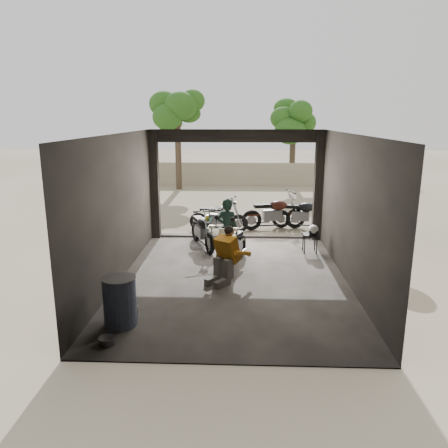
# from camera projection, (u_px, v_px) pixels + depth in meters

# --- Properties ---
(ground) EXTENTS (80.00, 80.00, 0.00)m
(ground) POSITION_uv_depth(u_px,v_px,m) (233.00, 279.00, 9.79)
(ground) COLOR #7A6D56
(ground) RESTS_ON ground
(garage) EXTENTS (7.00, 7.13, 3.20)m
(garage) POSITION_uv_depth(u_px,v_px,m) (234.00, 218.00, 10.01)
(garage) COLOR #2D2B28
(garage) RESTS_ON ground
(boundary_wall) EXTENTS (18.00, 0.30, 1.20)m
(boundary_wall) POSITION_uv_depth(u_px,v_px,m) (239.00, 174.00, 23.23)
(boundary_wall) COLOR gray
(boundary_wall) RESTS_ON ground
(tree_left) EXTENTS (2.20, 2.20, 5.60)m
(tree_left) POSITION_uv_depth(u_px,v_px,m) (177.00, 108.00, 21.09)
(tree_left) COLOR #382B1E
(tree_left) RESTS_ON ground
(tree_right) EXTENTS (2.20, 2.20, 5.00)m
(tree_right) POSITION_uv_depth(u_px,v_px,m) (294.00, 117.00, 22.41)
(tree_right) COLOR #382B1E
(tree_right) RESTS_ON ground
(main_bike) EXTENTS (1.20, 1.76, 1.09)m
(main_bike) POSITION_uv_depth(u_px,v_px,m) (232.00, 243.00, 10.65)
(main_bike) COLOR beige
(main_bike) RESTS_ON ground
(left_bike) EXTENTS (1.29, 1.86, 1.16)m
(left_bike) POSITION_uv_depth(u_px,v_px,m) (202.00, 227.00, 12.05)
(left_bike) COLOR black
(left_bike) RESTS_ON ground
(outside_bike_a) EXTENTS (1.72, 0.92, 1.11)m
(outside_bike_a) POSITION_uv_depth(u_px,v_px,m) (218.00, 215.00, 13.71)
(outside_bike_a) COLOR black
(outside_bike_a) RESTS_ON ground
(outside_bike_b) EXTENTS (1.97, 1.15, 1.25)m
(outside_bike_b) POSITION_uv_depth(u_px,v_px,m) (274.00, 210.00, 13.99)
(outside_bike_b) COLOR #37130D
(outside_bike_b) RESTS_ON ground
(outside_bike_c) EXTENTS (1.79, 0.97, 1.15)m
(outside_bike_c) POSITION_uv_depth(u_px,v_px,m) (302.00, 212.00, 14.05)
(outside_bike_c) COLOR black
(outside_bike_c) RESTS_ON ground
(rider) EXTENTS (0.68, 0.59, 1.58)m
(rider) POSITION_uv_depth(u_px,v_px,m) (228.00, 229.00, 10.97)
(rider) COLOR black
(rider) RESTS_ON ground
(mechanic) EXTENTS (1.00, 1.05, 1.22)m
(mechanic) POSITION_uv_depth(u_px,v_px,m) (223.00, 257.00, 9.40)
(mechanic) COLOR #B77518
(mechanic) RESTS_ON ground
(stool) EXTENTS (0.38, 0.38, 0.53)m
(stool) POSITION_uv_depth(u_px,v_px,m) (310.00, 237.00, 11.57)
(stool) COLOR black
(stool) RESTS_ON ground
(helmet) EXTENTS (0.35, 0.36, 0.26)m
(helmet) POSITION_uv_depth(u_px,v_px,m) (313.00, 230.00, 11.47)
(helmet) COLOR silver
(helmet) RESTS_ON stool
(oil_drum) EXTENTS (0.64, 0.64, 0.88)m
(oil_drum) POSITION_uv_depth(u_px,v_px,m) (120.00, 302.00, 7.51)
(oil_drum) COLOR #3D4A66
(oil_drum) RESTS_ON ground
(sign_post) EXTENTS (0.82, 0.08, 2.45)m
(sign_post) POSITION_uv_depth(u_px,v_px,m) (370.00, 190.00, 11.58)
(sign_post) COLOR black
(sign_post) RESTS_ON ground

